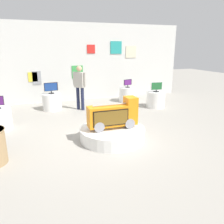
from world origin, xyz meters
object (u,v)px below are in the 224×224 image
tv_on_far_right (156,87)px  novelty_firetruck_tv (114,116)px  shopper_browsing_near_truck (80,84)px  display_pedestal_right_rear (52,102)px  display_pedestal_center_rear (128,94)px  main_display_pedestal (113,134)px  display_pedestal_far_right (156,99)px  tv_on_center_rear (128,83)px  tv_on_right_rear (51,88)px

tv_on_far_right → novelty_firetruck_tv: bearing=-137.8°
tv_on_far_right → shopper_browsing_near_truck: 2.92m
display_pedestal_right_rear → tv_on_far_right: tv_on_far_right is taller
display_pedestal_center_rear → display_pedestal_right_rear: same height
main_display_pedestal → display_pedestal_right_rear: bearing=108.3°
main_display_pedestal → display_pedestal_far_right: bearing=41.9°
novelty_firetruck_tv → display_pedestal_far_right: bearing=42.3°
main_display_pedestal → tv_on_center_rear: bearing=60.8°
display_pedestal_right_rear → display_pedestal_center_rear: bearing=4.4°
display_pedestal_center_rear → tv_on_far_right: (0.64, -1.26, 0.50)m
tv_on_right_rear → tv_on_far_right: size_ratio=1.07×
novelty_firetruck_tv → display_pedestal_right_rear: novelty_firetruck_tv is taller
tv_on_center_rear → tv_on_right_rear: (-3.20, -0.24, 0.05)m
tv_on_center_rear → tv_on_right_rear: bearing=-175.6°
novelty_firetruck_tv → main_display_pedestal: bearing=163.8°
main_display_pedestal → display_pedestal_right_rear: size_ratio=2.36×
display_pedestal_center_rear → display_pedestal_right_rear: (-3.20, -0.24, 0.00)m
tv_on_center_rear → display_pedestal_right_rear: (-3.20, -0.24, -0.49)m
tv_on_right_rear → tv_on_far_right: (3.84, -1.02, -0.03)m
tv_on_far_right → display_pedestal_center_rear: bearing=116.9°
tv_on_far_right → display_pedestal_far_right: bearing=94.7°
tv_on_center_rear → display_pedestal_far_right: (0.64, -1.26, -0.49)m
novelty_firetruck_tv → display_pedestal_far_right: novelty_firetruck_tv is taller
display_pedestal_center_rear → display_pedestal_far_right: (0.64, -1.26, 0.00)m
tv_on_center_rear → tv_on_right_rear: 3.21m
display_pedestal_far_right → display_pedestal_center_rear: bearing=117.0°
display_pedestal_far_right → shopper_browsing_near_truck: shopper_browsing_near_truck is taller
novelty_firetruck_tv → tv_on_center_rear: size_ratio=3.15×
tv_on_center_rear → display_pedestal_far_right: tv_on_center_rear is taller
novelty_firetruck_tv → tv_on_far_right: (2.68, 2.43, 0.18)m
display_pedestal_right_rear → novelty_firetruck_tv: bearing=-71.4°
display_pedestal_center_rear → shopper_browsing_near_truck: (-2.20, -0.59, 0.65)m
main_display_pedestal → tv_on_far_right: (2.71, 2.43, 0.66)m
tv_on_center_rear → shopper_browsing_near_truck: size_ratio=0.24×
tv_on_center_rear → display_pedestal_center_rear: bearing=74.1°
display_pedestal_right_rear → tv_on_far_right: size_ratio=1.50×
main_display_pedestal → display_pedestal_far_right: display_pedestal_far_right is taller
display_pedestal_center_rear → tv_on_right_rear: bearing=-175.6°
tv_on_far_right → display_pedestal_right_rear: bearing=165.1°
tv_on_center_rear → tv_on_far_right: bearing=-62.9°
main_display_pedestal → display_pedestal_right_rear: display_pedestal_right_rear is taller
display_pedestal_right_rear → shopper_browsing_near_truck: 1.24m
tv_on_center_rear → tv_on_far_right: tv_on_far_right is taller
novelty_firetruck_tv → tv_on_far_right: bearing=42.2°
tv_on_far_right → tv_on_right_rear: bearing=165.2°
main_display_pedestal → shopper_browsing_near_truck: 3.21m
tv_on_center_rear → tv_on_far_right: (0.64, -1.26, 0.01)m
display_pedestal_center_rear → shopper_browsing_near_truck: bearing=-165.1°
novelty_firetruck_tv → shopper_browsing_near_truck: 3.13m
display_pedestal_center_rear → tv_on_far_right: bearing=-63.1°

